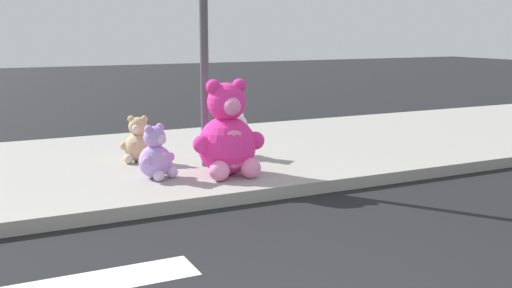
{
  "coord_description": "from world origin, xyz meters",
  "views": [
    {
      "loc": [
        -1.84,
        -2.89,
        1.93
      ],
      "look_at": [
        1.35,
        3.6,
        0.55
      ],
      "focal_mm": 42.38,
      "sensor_mm": 36.0,
      "label": 1
    }
  ],
  "objects_px": {
    "sign_pole": "(204,36)",
    "plush_tan": "(138,143)",
    "plush_pink_large": "(228,137)",
    "plush_white": "(237,139)",
    "plush_lavender": "(156,157)"
  },
  "relations": [
    {
      "from": "plush_white",
      "to": "sign_pole",
      "type": "bearing_deg",
      "value": -150.0
    },
    {
      "from": "plush_white",
      "to": "plush_lavender",
      "type": "relative_size",
      "value": 0.95
    },
    {
      "from": "plush_white",
      "to": "plush_tan",
      "type": "relative_size",
      "value": 0.99
    },
    {
      "from": "plush_tan",
      "to": "plush_lavender",
      "type": "bearing_deg",
      "value": -92.97
    },
    {
      "from": "sign_pole",
      "to": "plush_white",
      "type": "relative_size",
      "value": 5.11
    },
    {
      "from": "plush_pink_large",
      "to": "plush_white",
      "type": "xyz_separation_m",
      "value": [
        0.55,
        0.94,
        -0.22
      ]
    },
    {
      "from": "sign_pole",
      "to": "plush_tan",
      "type": "distance_m",
      "value": 1.74
    },
    {
      "from": "plush_pink_large",
      "to": "plush_tan",
      "type": "bearing_deg",
      "value": 122.77
    },
    {
      "from": "plush_white",
      "to": "plush_pink_large",
      "type": "bearing_deg",
      "value": -120.27
    },
    {
      "from": "sign_pole",
      "to": "plush_pink_large",
      "type": "distance_m",
      "value": 1.36
    },
    {
      "from": "plush_pink_large",
      "to": "plush_tan",
      "type": "height_order",
      "value": "plush_pink_large"
    },
    {
      "from": "sign_pole",
      "to": "plush_pink_large",
      "type": "bearing_deg",
      "value": -83.73
    },
    {
      "from": "plush_lavender",
      "to": "sign_pole",
      "type": "bearing_deg",
      "value": 24.78
    },
    {
      "from": "plush_pink_large",
      "to": "plush_tan",
      "type": "xyz_separation_m",
      "value": [
        -0.79,
        1.23,
        -0.22
      ]
    },
    {
      "from": "plush_pink_large",
      "to": "plush_white",
      "type": "height_order",
      "value": "plush_pink_large"
    }
  ]
}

